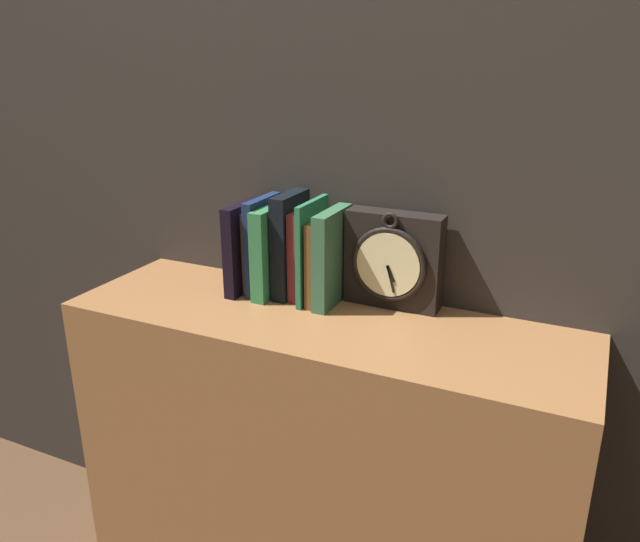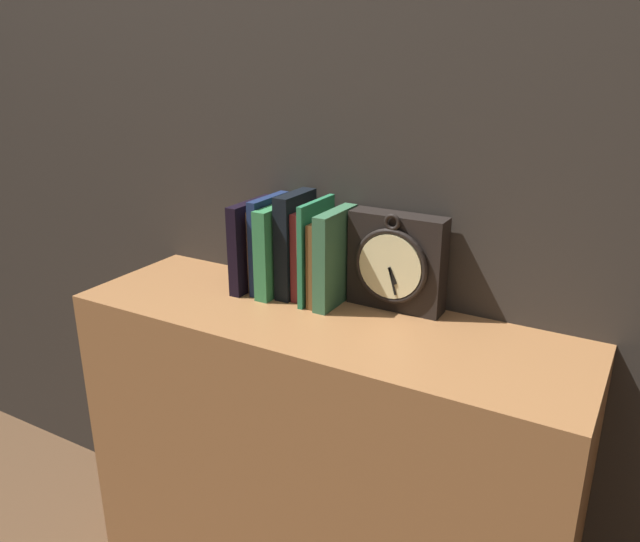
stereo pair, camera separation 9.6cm
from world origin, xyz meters
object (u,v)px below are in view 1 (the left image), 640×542
object	(u,v)px
book_slot4_black	(290,245)
book_slot7_brown	(322,260)
book_slot1_brown	(258,249)
book_slot5_maroon	(306,254)
clock	(393,260)
book_slot0_black	(246,246)
book_slot2_navy	(263,245)
book_slot8_green	(332,258)
book_slot3_green	(273,250)
book_slot6_green	(312,251)

from	to	relation	value
book_slot4_black	book_slot7_brown	bearing A→B (deg)	-3.49
book_slot1_brown	book_slot5_maroon	size ratio (longest dim) A/B	0.95
clock	book_slot1_brown	world-z (taller)	clock
book_slot0_black	book_slot2_navy	xyz separation A→B (m)	(0.04, 0.01, 0.01)
book_slot2_navy	book_slot8_green	bearing A→B (deg)	-1.22
book_slot7_brown	book_slot5_maroon	bearing A→B (deg)	168.19
book_slot0_black	book_slot8_green	size ratio (longest dim) A/B	0.98
book_slot0_black	book_slot3_green	bearing A→B (deg)	1.90
book_slot6_green	book_slot8_green	size ratio (longest dim) A/B	1.08
clock	book_slot1_brown	bearing A→B (deg)	-175.20
book_slot3_green	clock	bearing A→B (deg)	9.01
book_slot0_black	book_slot8_green	distance (m)	0.22
book_slot5_maroon	book_slot7_brown	world-z (taller)	book_slot5_maroon
book_slot2_navy	book_slot8_green	distance (m)	0.17
book_slot7_brown	book_slot6_green	bearing A→B (deg)	-172.30
clock	book_slot0_black	xyz separation A→B (m)	(-0.34, -0.05, -0.00)
book_slot4_black	book_slot8_green	xyz separation A→B (m)	(0.11, -0.01, -0.01)
book_slot3_green	book_slot1_brown	bearing A→B (deg)	161.76
book_slot4_black	book_slot8_green	distance (m)	0.11
book_slot4_black	book_slot3_green	bearing A→B (deg)	-162.25
clock	book_slot6_green	xyz separation A→B (m)	(-0.17, -0.04, 0.01)
book_slot4_black	book_slot8_green	size ratio (longest dim) A/B	1.11
book_slot0_black	book_slot2_navy	world-z (taller)	book_slot2_navy
book_slot3_green	book_slot8_green	distance (m)	0.15
book_slot2_navy	book_slot8_green	xyz separation A→B (m)	(0.17, -0.00, -0.00)
clock	book_slot8_green	size ratio (longest dim) A/B	1.03
book_slot6_green	book_slot5_maroon	bearing A→B (deg)	151.78
book_slot2_navy	book_slot0_black	bearing A→B (deg)	-167.29
clock	book_slot0_black	size ratio (longest dim) A/B	1.05
book_slot3_green	book_slot6_green	world-z (taller)	book_slot6_green
book_slot1_brown	book_slot3_green	world-z (taller)	book_slot3_green
clock	book_slot1_brown	size ratio (longest dim) A/B	1.14
clock	book_slot3_green	xyz separation A→B (m)	(-0.27, -0.04, -0.00)
book_slot0_black	book_slot5_maroon	xyz separation A→B (m)	(0.14, 0.02, -0.00)
book_slot3_green	book_slot5_maroon	size ratio (longest dim) A/B	1.02
clock	book_slot4_black	xyz separation A→B (m)	(-0.23, -0.03, 0.01)
book_slot0_black	book_slot5_maroon	world-z (taller)	book_slot0_black
book_slot3_green	book_slot2_navy	bearing A→B (deg)	166.35
book_slot6_green	clock	bearing A→B (deg)	12.45
book_slot4_black	book_slot6_green	bearing A→B (deg)	-7.56
book_slot1_brown	book_slot7_brown	distance (m)	0.17
book_slot2_navy	book_slot6_green	world-z (taller)	book_slot6_green
book_slot5_maroon	book_slot8_green	bearing A→B (deg)	-10.77
book_slot4_black	book_slot6_green	size ratio (longest dim) A/B	1.04
book_slot8_green	clock	bearing A→B (deg)	17.58
book_slot7_brown	book_slot0_black	bearing A→B (deg)	-177.01
book_slot2_navy	book_slot4_black	xyz separation A→B (m)	(0.07, 0.01, 0.01)
clock	book_slot8_green	world-z (taller)	clock
book_slot8_green	book_slot4_black	bearing A→B (deg)	175.11
book_slot0_black	book_slot6_green	distance (m)	0.17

